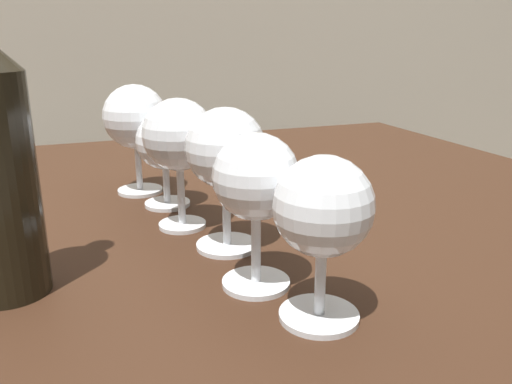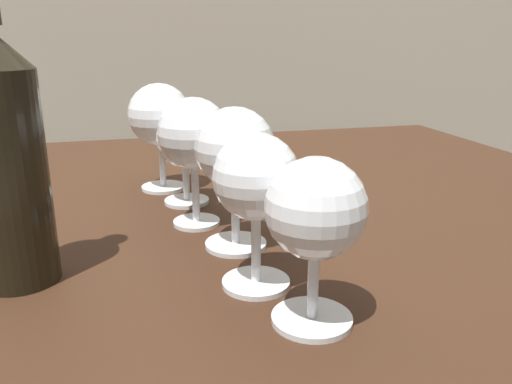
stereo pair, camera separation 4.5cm
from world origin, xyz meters
The scene contains 8 objects.
dining_table centered at (0.00, 0.00, 0.64)m, with size 1.19×0.94×0.73m.
wine_glass_pinot centered at (0.00, -0.34, 0.82)m, with size 0.08×0.08×0.14m.
wine_glass_white centered at (-0.03, -0.27, 0.83)m, with size 0.08×0.08×0.14m.
wine_glass_chardonnay centered at (-0.03, -0.18, 0.83)m, with size 0.08×0.08×0.15m.
wine_glass_merlot centered at (-0.06, -0.10, 0.84)m, with size 0.08×0.08×0.15m.
wine_glass_rose centered at (-0.06, -0.01, 0.81)m, with size 0.07×0.07×0.13m.
wine_glass_cabernet centered at (-0.08, 0.06, 0.83)m, with size 0.09×0.09×0.16m.
wine_bottle centered at (-0.24, -0.20, 0.85)m, with size 0.07×0.07×0.30m.
Camera 2 is at (-0.14, -0.69, 0.95)m, focal length 36.04 mm.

